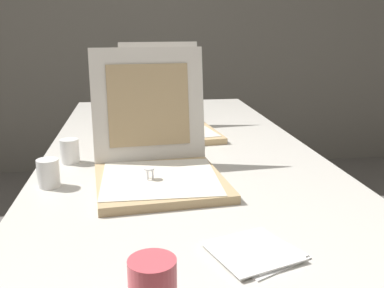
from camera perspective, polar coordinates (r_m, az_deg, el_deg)
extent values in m
cube|color=gray|center=(3.63, -5.58, 17.25)|extent=(10.00, 0.10, 2.60)
cube|color=beige|center=(1.51, -1.54, -1.28)|extent=(0.89, 2.04, 0.03)
cylinder|color=gray|center=(2.52, -12.44, -3.73)|extent=(0.04, 0.04, 0.72)
cylinder|color=gray|center=(2.57, 4.58, -3.07)|extent=(0.04, 0.04, 0.72)
cube|color=tan|center=(1.16, -4.13, -4.96)|extent=(0.36, 0.36, 0.02)
cube|color=silver|center=(1.16, -4.20, -4.37)|extent=(0.30, 0.30, 0.00)
cube|color=silver|center=(1.30, -5.63, 5.12)|extent=(0.33, 0.09, 0.33)
cube|color=tan|center=(1.30, -5.62, 5.04)|extent=(0.24, 0.06, 0.24)
cylinder|color=white|center=(1.14, -5.59, -3.21)|extent=(0.03, 0.03, 0.00)
cylinder|color=white|center=(1.15, -5.12, -3.85)|extent=(0.01, 0.01, 0.03)
cylinder|color=white|center=(1.15, -5.81, -3.75)|extent=(0.00, 0.01, 0.03)
cylinder|color=white|center=(1.14, -5.78, -4.00)|extent=(0.01, 0.01, 0.03)
cube|color=tan|center=(1.68, -2.61, 1.36)|extent=(0.37, 0.37, 0.02)
cube|color=silver|center=(1.67, -2.38, 1.72)|extent=(0.32, 0.32, 0.00)
cube|color=silver|center=(1.84, -4.08, 8.02)|extent=(0.34, 0.13, 0.32)
cube|color=tan|center=(1.84, -4.07, 7.95)|extent=(0.24, 0.09, 0.23)
cylinder|color=white|center=(1.64, -3.56, 2.47)|extent=(0.03, 0.03, 0.00)
cylinder|color=white|center=(1.64, -3.24, 2.01)|extent=(0.01, 0.00, 0.03)
cylinder|color=white|center=(1.65, -3.73, 2.05)|extent=(0.01, 0.00, 0.03)
cylinder|color=white|center=(1.63, -3.69, 1.93)|extent=(0.01, 0.00, 0.03)
cylinder|color=white|center=(1.21, -18.13, -3.61)|extent=(0.06, 0.06, 0.07)
cylinder|color=white|center=(1.40, -15.57, -0.88)|extent=(0.06, 0.06, 0.07)
cube|color=white|center=(0.85, 8.73, -13.86)|extent=(0.18, 0.18, 0.00)
cube|color=white|center=(0.85, 9.04, -13.56)|extent=(0.16, 0.16, 0.00)
cube|color=white|center=(0.84, 7.79, -13.56)|extent=(0.18, 0.18, 0.00)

